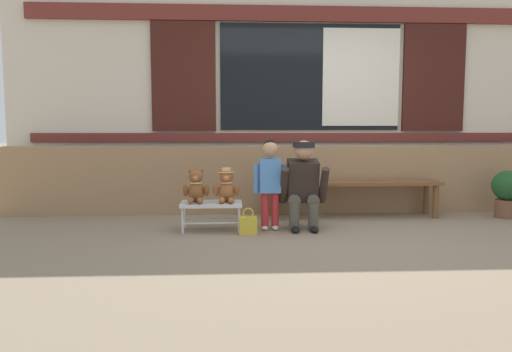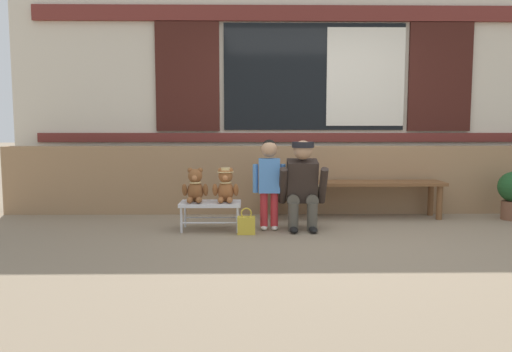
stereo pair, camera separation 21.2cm
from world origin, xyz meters
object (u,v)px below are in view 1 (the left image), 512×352
Objects in this scene: adult_crouching at (304,185)px; wooden_bench_long at (353,186)px; teddy_bear_with_hat at (226,186)px; handbag_on_ground at (248,225)px; small_display_bench at (211,205)px; potted_plant at (507,191)px; teddy_bear_plain at (196,187)px; child_standing at (270,174)px.

wooden_bench_long is at bearing 43.74° from adult_crouching.
handbag_on_ground is (0.22, -0.21, -0.38)m from teddy_bear_with_hat.
adult_crouching is 3.49× the size of handbag_on_ground.
teddy_bear_with_hat is (0.16, 0.00, 0.21)m from small_display_bench.
potted_plant reaches higher than small_display_bench.
teddy_bear_plain is 1.00× the size of teddy_bear_with_hat.
teddy_bear_plain is 0.64× the size of potted_plant.
adult_crouching is at bearing 1.85° from child_standing.
handbag_on_ground is at bearing -28.89° from small_display_bench.
teddy_bear_plain is at bearing 179.54° from child_standing.
wooden_bench_long is 1.82m from small_display_bench.
teddy_bear_plain is 1.14m from adult_crouching.
teddy_bear_with_hat is 3.41m from potted_plant.
small_display_bench is 0.70m from child_standing.
teddy_bear_with_hat is at bearing 0.77° from small_display_bench.
teddy_bear_with_hat is at bearing -171.11° from potted_plant.
small_display_bench is 0.67× the size of child_standing.
child_standing reaches higher than small_display_bench.
adult_crouching is at bearing -136.26° from wooden_bench_long.
potted_plant is (2.54, 0.52, -0.16)m from adult_crouching.
adult_crouching is at bearing 0.33° from teddy_bear_with_hat.
handbag_on_ground is (0.38, -0.21, -0.17)m from small_display_bench.
child_standing reaches higher than teddy_bear_with_hat.
child_standing is at bearing -169.59° from potted_plant.
teddy_bear_plain and teddy_bear_with_hat have the same top height.
small_display_bench is 2.35× the size of handbag_on_ground.
small_display_bench is 3.56m from potted_plant.
teddy_bear_with_hat is 0.38× the size of adult_crouching.
teddy_bear_with_hat is at bearing -179.67° from adult_crouching.
potted_plant reaches higher than wooden_bench_long.
handbag_on_ground is at bearing -43.93° from teddy_bear_with_hat.
teddy_bear_plain is at bearing 158.65° from handbag_on_ground.
wooden_bench_long is at bearing 175.34° from potted_plant.
teddy_bear_plain reaches higher than small_display_bench.
small_display_bench is at bearing -0.51° from teddy_bear_plain.
adult_crouching is (-0.70, -0.67, 0.11)m from wooden_bench_long.
teddy_bear_plain is 0.79m from child_standing.
child_standing is 1.68× the size of potted_plant.
child_standing reaches higher than potted_plant.
child_standing is (0.62, -0.00, 0.33)m from small_display_bench.
teddy_bear_plain is 3.72m from potted_plant.
adult_crouching reaches higher than potted_plant.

